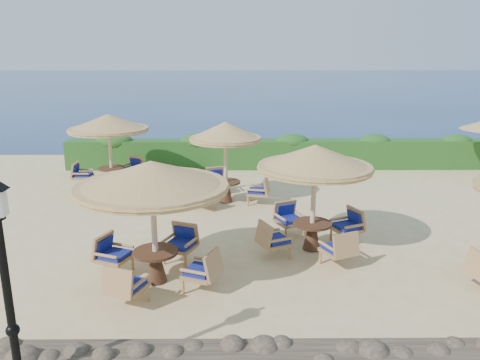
% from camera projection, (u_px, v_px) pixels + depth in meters
% --- Properties ---
extents(ground, '(120.00, 120.00, 0.00)m').
position_uv_depth(ground, '(303.00, 228.00, 13.07)').
color(ground, '#D8C189').
rests_on(ground, ground).
extents(sea, '(160.00, 160.00, 0.00)m').
position_uv_depth(sea, '(247.00, 82.00, 80.64)').
color(sea, navy).
rests_on(sea, ground).
extents(hedge, '(18.00, 0.90, 1.20)m').
position_uv_depth(hedge, '(280.00, 154.00, 19.86)').
color(hedge, '#1A4817').
rests_on(hedge, ground).
extents(lamp_post, '(0.44, 0.44, 3.31)m').
position_uv_depth(lamp_post, '(9.00, 306.00, 6.07)').
color(lamp_post, black).
rests_on(lamp_post, ground).
extents(cafe_set_0, '(3.17, 3.17, 2.65)m').
position_uv_depth(cafe_set_0, '(153.00, 196.00, 9.54)').
color(cafe_set_0, beige).
rests_on(cafe_set_0, ground).
extents(cafe_set_1, '(2.84, 2.84, 2.65)m').
position_uv_depth(cafe_set_1, '(314.00, 179.00, 11.22)').
color(cafe_set_1, beige).
rests_on(cafe_set_1, ground).
extents(cafe_set_3, '(2.87, 2.87, 2.65)m').
position_uv_depth(cafe_set_3, '(109.00, 134.00, 16.76)').
color(cafe_set_3, beige).
rests_on(cafe_set_3, ground).
extents(cafe_set_4, '(2.63, 2.72, 2.65)m').
position_uv_depth(cafe_set_4, '(225.00, 149.00, 14.96)').
color(cafe_set_4, beige).
rests_on(cafe_set_4, ground).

